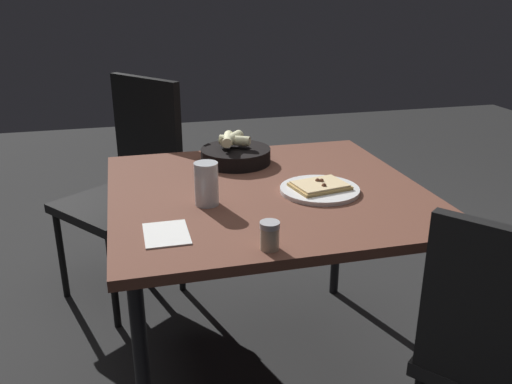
# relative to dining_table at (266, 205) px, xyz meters

# --- Properties ---
(ground) EXTENTS (8.00, 8.00, 0.00)m
(ground) POSITION_rel_dining_table_xyz_m (0.00, 0.00, -0.66)
(ground) COLOR #292929
(dining_table) EXTENTS (0.99, 1.03, 0.72)m
(dining_table) POSITION_rel_dining_table_xyz_m (0.00, 0.00, 0.00)
(dining_table) COLOR brown
(dining_table) RESTS_ON ground
(pizza_plate) EXTENTS (0.26, 0.26, 0.04)m
(pizza_plate) POSITION_rel_dining_table_xyz_m (0.07, 0.16, 0.07)
(pizza_plate) COLOR white
(pizza_plate) RESTS_ON dining_table
(bread_basket) EXTENTS (0.26, 0.26, 0.11)m
(bread_basket) POSITION_rel_dining_table_xyz_m (-0.30, -0.04, 0.10)
(bread_basket) COLOR black
(bread_basket) RESTS_ON dining_table
(beer_glass) EXTENTS (0.07, 0.07, 0.13)m
(beer_glass) POSITION_rel_dining_table_xyz_m (0.09, -0.21, 0.12)
(beer_glass) COLOR silver
(beer_glass) RESTS_ON dining_table
(pepper_shaker) EXTENTS (0.05, 0.05, 0.08)m
(pepper_shaker) POSITION_rel_dining_table_xyz_m (0.43, -0.11, 0.09)
(pepper_shaker) COLOR #BFB299
(pepper_shaker) RESTS_ON dining_table
(napkin) EXTENTS (0.16, 0.12, 0.00)m
(napkin) POSITION_rel_dining_table_xyz_m (0.27, -0.36, 0.06)
(napkin) COLOR white
(napkin) RESTS_ON dining_table
(chair_near) EXTENTS (0.62, 0.62, 0.99)m
(chair_near) POSITION_rel_dining_table_xyz_m (-0.73, -0.43, -0.11)
(chair_near) COLOR black
(chair_near) RESTS_ON ground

